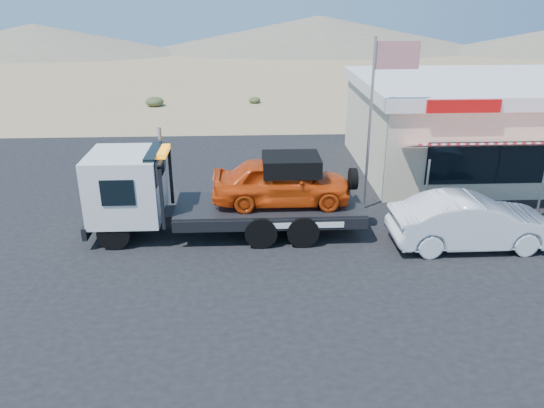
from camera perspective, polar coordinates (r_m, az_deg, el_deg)
The scene contains 7 objects.
ground at distance 15.12m, azimuth -4.32°, elevation -7.42°, with size 120.00×120.00×0.00m, color #997C57.
asphalt_lot at distance 17.84m, azimuth 2.34°, elevation -2.48°, with size 32.00×24.00×0.02m, color black.
tow_truck at distance 16.91m, azimuth -5.71°, elevation 1.62°, with size 8.56×2.54×2.86m.
white_sedan at distance 17.31m, azimuth 20.66°, elevation -1.82°, with size 1.72×4.92×1.62m, color silver.
jerky_store at distance 24.87m, azimuth 21.26°, elevation 8.03°, with size 10.40×9.97×3.90m.
flagpole at distance 18.56m, azimuth 11.32°, elevation 10.31°, with size 1.55×0.10×6.00m.
distant_hills at distance 69.27m, azimuth -11.79°, elevation 17.19°, with size 126.00×48.00×4.20m.
Camera 1 is at (0.50, -13.13, 7.47)m, focal length 35.00 mm.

